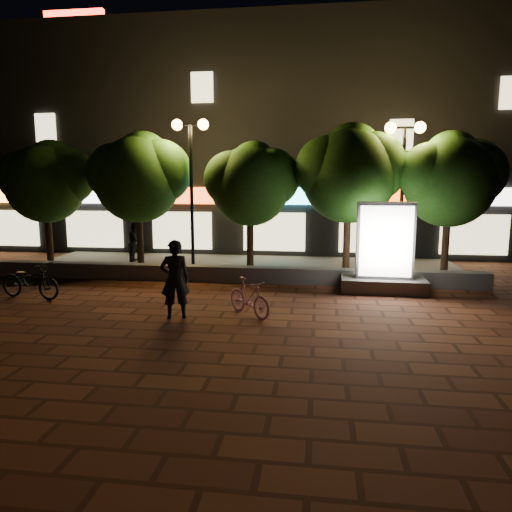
% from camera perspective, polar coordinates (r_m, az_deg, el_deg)
% --- Properties ---
extents(ground, '(80.00, 80.00, 0.00)m').
position_cam_1_polar(ground, '(11.27, -7.29, -7.42)').
color(ground, '#572C1B').
rests_on(ground, ground).
extents(retaining_wall, '(16.00, 0.45, 0.50)m').
position_cam_1_polar(retaining_wall, '(15.00, -3.39, -2.21)').
color(retaining_wall, '#625F5B').
rests_on(retaining_wall, ground).
extents(sidewalk, '(16.00, 5.00, 0.08)m').
position_cam_1_polar(sidewalk, '(17.46, -1.81, -1.28)').
color(sidewalk, '#625F5B').
rests_on(sidewalk, ground).
extents(building_block, '(28.00, 8.12, 11.30)m').
position_cam_1_polar(building_block, '(23.66, 0.77, 13.51)').
color(building_block, black).
rests_on(building_block, ground).
extents(tree_far_left, '(3.36, 2.80, 4.63)m').
position_cam_1_polar(tree_far_left, '(18.66, -24.24, 8.64)').
color(tree_far_left, black).
rests_on(tree_far_left, sidewalk).
extents(tree_left, '(3.60, 3.00, 4.89)m').
position_cam_1_polar(tree_left, '(17.09, -14.10, 9.70)').
color(tree_left, black).
rests_on(tree_left, sidewalk).
extents(tree_mid, '(3.24, 2.70, 4.50)m').
position_cam_1_polar(tree_mid, '(16.06, -0.52, 9.21)').
color(tree_mid, black).
rests_on(tree_mid, sidewalk).
extents(tree_right, '(3.72, 3.10, 5.07)m').
position_cam_1_polar(tree_right, '(15.93, 11.52, 10.28)').
color(tree_right, black).
rests_on(tree_right, sidewalk).
extents(tree_far_right, '(3.48, 2.90, 4.76)m').
position_cam_1_polar(tree_far_right, '(16.45, 22.82, 9.03)').
color(tree_far_right, black).
rests_on(tree_far_right, sidewalk).
extents(street_lamp_left, '(1.26, 0.36, 5.18)m').
position_cam_1_polar(street_lamp_left, '(16.24, -8.00, 11.98)').
color(street_lamp_left, black).
rests_on(street_lamp_left, sidewalk).
extents(street_lamp_right, '(1.26, 0.36, 4.98)m').
position_cam_1_polar(street_lamp_right, '(15.87, 17.67, 11.23)').
color(street_lamp_right, black).
rests_on(street_lamp_right, sidewalk).
extents(ad_kiosk, '(2.46, 1.28, 2.62)m').
position_cam_1_polar(ad_kiosk, '(14.02, 15.46, 0.02)').
color(ad_kiosk, '#625F5B').
rests_on(ad_kiosk, ground).
extents(scooter_pink, '(1.39, 1.37, 0.91)m').
position_cam_1_polar(scooter_pink, '(11.16, -0.87, -5.09)').
color(scooter_pink, '#C27DA0').
rests_on(scooter_pink, ground).
extents(rider, '(0.80, 0.66, 1.87)m').
position_cam_1_polar(rider, '(11.04, -9.91, -2.83)').
color(rider, black).
rests_on(rider, ground).
extents(scooter_parked, '(2.00, 1.00, 1.01)m').
position_cam_1_polar(scooter_parked, '(14.23, -25.99, -2.72)').
color(scooter_parked, black).
rests_on(scooter_parked, ground).
extents(pedestrian, '(0.64, 0.79, 1.55)m').
position_cam_1_polar(pedestrian, '(18.92, -14.56, 1.74)').
color(pedestrian, black).
rests_on(pedestrian, sidewalk).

